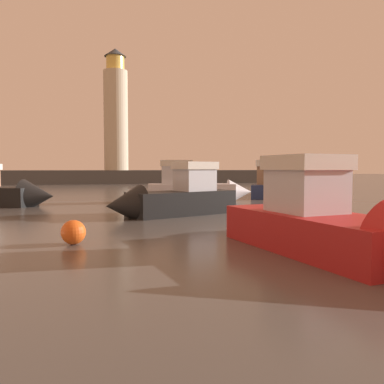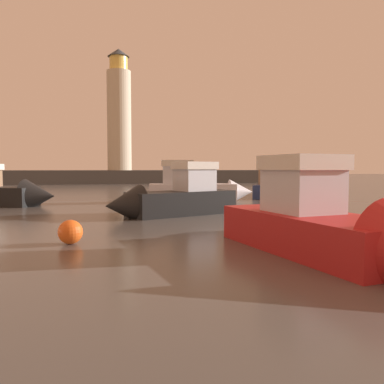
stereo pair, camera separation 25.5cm
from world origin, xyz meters
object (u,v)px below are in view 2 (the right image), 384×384
Objects in this scene: motorboat_3 at (0,192)px; motorboat_4 at (272,185)px; motorboat_1 at (170,198)px; motorboat_6 at (342,230)px; motorboat_5 at (200,189)px; mooring_buoy at (70,232)px; lighthouse at (119,113)px.

motorboat_3 is 20.70m from motorboat_4.
motorboat_3 is at bearing -169.37° from motorboat_4.
motorboat_6 reaches higher than motorboat_1.
motorboat_4 is 23.36m from motorboat_6.
motorboat_1 is at bearing -133.73° from motorboat_4.
motorboat_6 is (2.60, -10.64, -0.06)m from motorboat_1.
motorboat_3 is 1.05× the size of motorboat_5.
mooring_buoy is (-4.37, -6.71, -0.48)m from motorboat_1.
motorboat_1 is (0.31, -43.02, -10.05)m from lighthouse.
motorboat_4 is (20.34, 3.82, 0.11)m from motorboat_3.
mooring_buoy is at bearing -94.67° from lighthouse.
motorboat_4 is at bearing -70.80° from lighthouse.
lighthouse is 2.48× the size of motorboat_5.
motorboat_4 is 8.26m from motorboat_5.
motorboat_1 is 0.91× the size of motorboat_3.
motorboat_3 is at bearing 179.63° from motorboat_5.
motorboat_6 is (-0.88, -17.98, -0.14)m from motorboat_5.
lighthouse is 2.29× the size of motorboat_6.
motorboat_5 is 18.00m from motorboat_6.
motorboat_5 reaches higher than motorboat_3.
motorboat_6 is 10.60× the size of mooring_buoy.
motorboat_5 is at bearing 64.67° from motorboat_1.
mooring_buoy is (-6.97, 3.93, -0.42)m from motorboat_6.
motorboat_3 is at bearing -104.61° from lighthouse.
lighthouse is at bearing 96.06° from motorboat_5.
motorboat_1 is 0.89× the size of motorboat_6.
motorboat_4 reaches higher than motorboat_5.
mooring_buoy is (-15.13, -17.95, -0.59)m from motorboat_4.
motorboat_5 is at bearing 60.81° from mooring_buoy.
lighthouse is at bearing 85.33° from mooring_buoy.
lighthouse is 2.58× the size of motorboat_1.
motorboat_5 is at bearing -83.94° from lighthouse.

